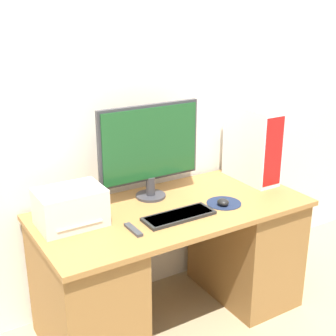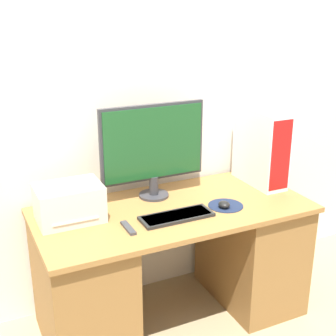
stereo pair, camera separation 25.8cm
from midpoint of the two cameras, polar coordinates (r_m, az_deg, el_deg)
wall_back at (r=2.87m, az=-6.51°, el=9.13°), size 6.40×0.05×2.70m
desk at (r=2.86m, az=-2.04°, el=-11.53°), size 1.58×0.74×0.75m
monitor at (r=2.73m, az=-4.95°, el=2.58°), size 0.65×0.18×0.57m
keyboard at (r=2.57m, az=-1.56°, el=-5.90°), size 0.41×0.15×0.02m
mousepad at (r=2.75m, az=4.16°, el=-4.35°), size 0.20×0.20×0.00m
mouse at (r=2.71m, az=4.02°, el=-4.23°), size 0.06×0.07×0.04m
computer_tower at (r=3.05m, az=7.87°, el=2.85°), size 0.16×0.40×0.49m
printer at (r=2.53m, az=-14.68°, el=-4.72°), size 0.35×0.25×0.20m
remote_control at (r=2.44m, az=-7.30°, el=-7.54°), size 0.03×0.16×0.02m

